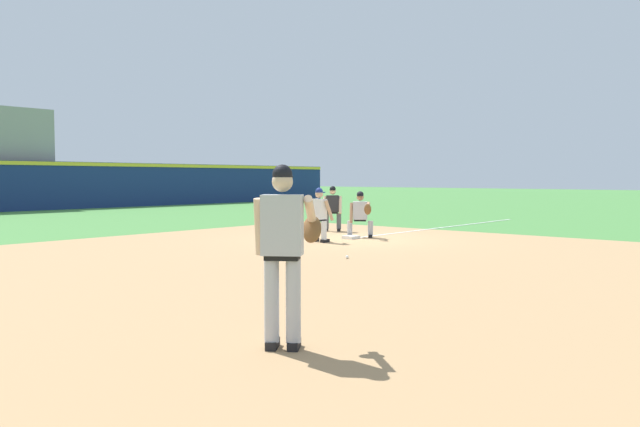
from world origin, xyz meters
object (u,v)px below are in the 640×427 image
first_baseman (361,212)px  umpire (333,207)px  baserunner (319,213)px  pitcher (285,245)px  baseball (347,257)px  first_base_bag (351,237)px

first_baseman → umpire: umpire is taller
first_baseman → umpire: (1.13, 1.97, 0.06)m
first_baseman → baserunner: bearing=176.9°
pitcher → first_baseman: pitcher is taller
baseball → baserunner: bearing=50.6°
first_base_bag → first_baseman: size_ratio=0.28×
umpire → baseball: bearing=-137.9°
pitcher → first_baseman: (9.86, 6.45, -0.33)m
pitcher → umpire: 13.85m
baseball → baserunner: baserunner is taller
baseball → umpire: (5.08, 4.58, 0.76)m
baseball → baserunner: 3.58m
first_base_bag → baserunner: 1.48m
first_baseman → umpire: size_ratio=0.92×
baserunner → umpire: bearing=33.4°
pitcher → umpire: bearing=37.5°
pitcher → first_baseman: size_ratio=1.39×
first_baseman → baserunner: baserunner is taller
first_base_bag → umpire: umpire is taller
first_base_bag → baserunner: size_ratio=0.26×
baseball → first_baseman: size_ratio=0.06×
umpire → first_baseman: bearing=-119.7°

